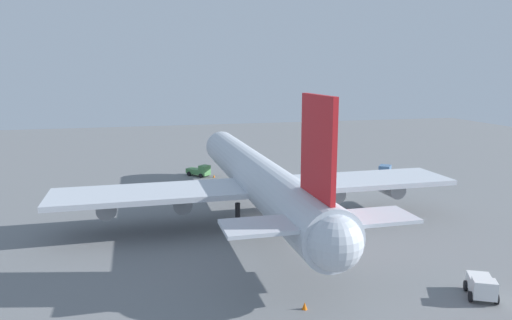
{
  "coord_description": "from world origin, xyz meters",
  "views": [
    {
      "loc": [
        -64.65,
        16.54,
        21.0
      ],
      "look_at": [
        0.0,
        0.0,
        8.47
      ],
      "focal_mm": 33.53,
      "sensor_mm": 36.0,
      "label": 1
    }
  ],
  "objects_px": {
    "baggage_tug": "(200,171)",
    "catering_truck": "(482,286)",
    "safety_cone_nose": "(214,176)",
    "safety_cone_tail": "(305,306)",
    "cargo_container_fore": "(385,170)",
    "cargo_airplane": "(256,177)"
  },
  "relations": [
    {
      "from": "cargo_container_fore",
      "to": "safety_cone_tail",
      "type": "height_order",
      "value": "cargo_container_fore"
    },
    {
      "from": "safety_cone_nose",
      "to": "cargo_container_fore",
      "type": "bearing_deg",
      "value": -99.85
    },
    {
      "from": "cargo_airplane",
      "to": "catering_truck",
      "type": "height_order",
      "value": "cargo_airplane"
    },
    {
      "from": "catering_truck",
      "to": "cargo_container_fore",
      "type": "bearing_deg",
      "value": -19.96
    },
    {
      "from": "catering_truck",
      "to": "safety_cone_tail",
      "type": "bearing_deg",
      "value": 83.37
    },
    {
      "from": "cargo_airplane",
      "to": "baggage_tug",
      "type": "xyz_separation_m",
      "value": [
        29.53,
        4.24,
        -4.91
      ]
    },
    {
      "from": "baggage_tug",
      "to": "safety_cone_nose",
      "type": "xyz_separation_m",
      "value": [
        -1.76,
        -2.61,
        -0.8
      ]
    },
    {
      "from": "catering_truck",
      "to": "cargo_container_fore",
      "type": "relative_size",
      "value": 1.26
    },
    {
      "from": "cargo_airplane",
      "to": "cargo_container_fore",
      "type": "xyz_separation_m",
      "value": [
        21.8,
        -32.78,
        -5.08
      ]
    },
    {
      "from": "cargo_container_fore",
      "to": "safety_cone_tail",
      "type": "distance_m",
      "value": 60.41
    },
    {
      "from": "safety_cone_nose",
      "to": "safety_cone_tail",
      "type": "xyz_separation_m",
      "value": [
        -54.97,
        0.92,
        0.03
      ]
    },
    {
      "from": "baggage_tug",
      "to": "safety_cone_tail",
      "type": "xyz_separation_m",
      "value": [
        -56.73,
        -1.69,
        -0.77
      ]
    },
    {
      "from": "baggage_tug",
      "to": "catering_truck",
      "type": "bearing_deg",
      "value": -162.49
    },
    {
      "from": "baggage_tug",
      "to": "cargo_airplane",
      "type": "bearing_deg",
      "value": -171.84
    },
    {
      "from": "safety_cone_tail",
      "to": "safety_cone_nose",
      "type": "bearing_deg",
      "value": -0.96
    },
    {
      "from": "baggage_tug",
      "to": "cargo_container_fore",
      "type": "bearing_deg",
      "value": -101.8
    },
    {
      "from": "baggage_tug",
      "to": "safety_cone_nose",
      "type": "bearing_deg",
      "value": -123.95
    },
    {
      "from": "safety_cone_tail",
      "to": "baggage_tug",
      "type": "bearing_deg",
      "value": 1.7
    },
    {
      "from": "catering_truck",
      "to": "safety_cone_nose",
      "type": "bearing_deg",
      "value": 15.6
    },
    {
      "from": "catering_truck",
      "to": "cargo_container_fore",
      "type": "xyz_separation_m",
      "value": [
        50.95,
        -18.5,
        -0.21
      ]
    },
    {
      "from": "cargo_airplane",
      "to": "safety_cone_nose",
      "type": "bearing_deg",
      "value": 3.35
    },
    {
      "from": "cargo_container_fore",
      "to": "safety_cone_nose",
      "type": "xyz_separation_m",
      "value": [
        5.98,
        34.4,
        -0.63
      ]
    }
  ]
}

